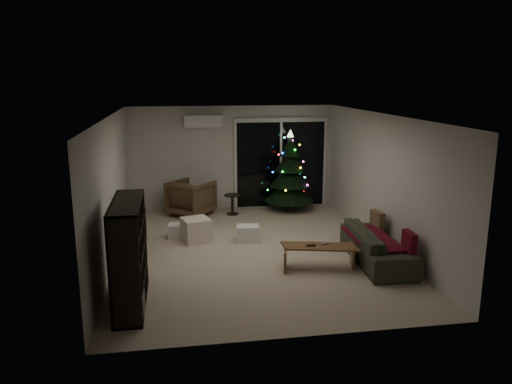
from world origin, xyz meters
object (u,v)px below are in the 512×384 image
Objects in this scene: bookshelf at (115,255)px; media_cabinet at (131,232)px; armchair at (191,198)px; christmas_tree at (290,170)px; sofa at (378,246)px; coffee_table at (319,257)px.

media_cabinet is (0.00, 2.43, -0.43)m from bookshelf.
armchair is at bearing 97.63° from bookshelf.
christmas_tree is at bearing -137.20° from armchair.
sofa is 1.09m from coffee_table.
bookshelf reaches higher than sofa.
media_cabinet reaches higher than coffee_table.
media_cabinet is 4.52m from sofa.
coffee_table is (2.01, -3.70, -0.22)m from armchair.
armchair is 2.45m from christmas_tree.
christmas_tree reaches higher than bookshelf.
sofa reaches higher than coffee_table.
armchair is at bearing 44.59° from sofa.
coffee_table is (3.22, 0.94, -0.56)m from bookshelf.
christmas_tree reaches higher than coffee_table.
bookshelf is 1.22× the size of coffee_table.
media_cabinet is at bearing 101.42° from armchair.
christmas_tree is at bearing 14.75° from sofa.
armchair is 0.46× the size of christmas_tree.
christmas_tree is (0.37, 3.82, 0.78)m from coffee_table.
media_cabinet is at bearing 112.15° from bookshelf.
armchair is at bearing 67.96° from media_cabinet.
sofa is 3.85m from christmas_tree.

